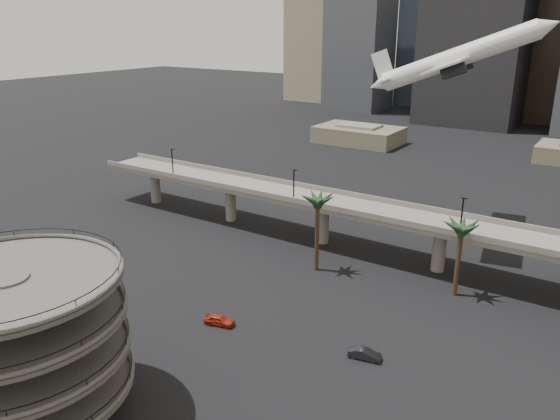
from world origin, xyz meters
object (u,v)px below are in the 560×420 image
Objects in this scene: parking_ramp at (15,335)px; car_b at (365,354)px; airborne_jet at (457,58)px; overpass at (379,217)px; car_a at (219,320)px.

parking_ramp reaches higher than car_b.
airborne_jet reaches higher than car_b.
parking_ramp is 81.89m from airborne_jet.
overpass is 32.84m from car_b.
overpass reaches higher than car_a.
airborne_jet reaches higher than overpass.
parking_ramp is at bearing -102.43° from overpass.
parking_ramp is at bearing 127.59° from car_b.
parking_ramp reaches higher than overpass.
overpass is 31.70× the size of car_b.
car_a is (-8.19, -33.64, -6.61)m from overpass.
car_b is at bearing -68.36° from overpass.
airborne_jet is at bearing 72.02° from overpass.
car_a is at bearing 79.27° from parking_ramp.
parking_ramp is at bearing 154.47° from car_a.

